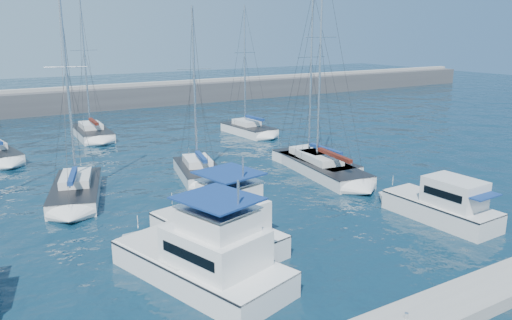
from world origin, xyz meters
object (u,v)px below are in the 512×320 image
motor_yacht_stbd_inner (220,227)px  sailboat_mid_b (76,190)px  motor_yacht_stbd_outer (444,207)px  sailboat_mid_d (323,168)px  sailboat_mid_e (314,163)px  motor_yacht_port_inner (206,259)px  sailboat_mid_c (199,171)px  sailboat_back_c (249,129)px  sailboat_back_b (92,133)px

motor_yacht_stbd_inner → sailboat_mid_b: 13.26m
motor_yacht_stbd_inner → motor_yacht_stbd_outer: (13.16, -3.74, -0.19)m
sailboat_mid_d → sailboat_mid_e: 1.79m
motor_yacht_port_inner → sailboat_mid_e: sailboat_mid_e is taller
motor_yacht_port_inner → motor_yacht_stbd_outer: 15.52m
motor_yacht_port_inner → motor_yacht_stbd_inner: 3.90m
sailboat_mid_c → sailboat_mid_b: bearing=-166.9°
motor_yacht_stbd_outer → sailboat_mid_c: (-8.71, 16.09, -0.42)m
sailboat_mid_d → sailboat_mid_e: size_ratio=1.18×
motor_yacht_stbd_outer → sailboat_mid_b: sailboat_mid_b is taller
sailboat_mid_c → sailboat_back_c: size_ratio=0.94×
motor_yacht_stbd_inner → sailboat_mid_c: 13.13m
sailboat_back_b → sailboat_back_c: sailboat_back_b is taller
motor_yacht_port_inner → motor_yacht_stbd_outer: bearing=-18.7°
motor_yacht_stbd_inner → sailboat_back_b: (1.04, 32.03, -0.61)m
sailboat_mid_b → motor_yacht_stbd_outer: bearing=-25.5°
sailboat_mid_b → sailboat_mid_c: size_ratio=1.06×
motor_yacht_port_inner → sailboat_mid_d: size_ratio=0.55×
sailboat_back_b → motor_yacht_stbd_outer: bearing=-68.8°
motor_yacht_stbd_outer → sailboat_back_b: (-12.13, 35.77, -0.42)m
motor_yacht_port_inner → sailboat_back_b: bearing=68.1°
sailboat_back_c → sailboat_back_b: bearing=150.7°
motor_yacht_stbd_inner → sailboat_mid_e: (13.80, 9.74, -0.62)m
sailboat_mid_e → sailboat_back_b: bearing=120.2°
sailboat_mid_c → sailboat_mid_e: sailboat_mid_e is taller
motor_yacht_stbd_inner → sailboat_mid_b: (-4.79, 12.34, -0.62)m
sailboat_mid_d → sailboat_mid_e: (0.49, 1.72, -0.01)m
sailboat_mid_b → sailboat_back_b: size_ratio=0.96×
sailboat_mid_b → sailboat_mid_d: (18.10, -4.32, 0.02)m
motor_yacht_stbd_outer → sailboat_mid_d: bearing=87.3°
motor_yacht_port_inner → sailboat_mid_b: 15.67m
motor_yacht_port_inner → motor_yacht_stbd_inner: same height
sailboat_mid_c → sailboat_back_b: sailboat_back_b is taller
motor_yacht_stbd_inner → sailboat_mid_b: size_ratio=0.58×
motor_yacht_stbd_outer → sailboat_mid_b: size_ratio=0.50×
motor_yacht_stbd_outer → sailboat_back_c: bearing=81.6°
motor_yacht_port_inner → sailboat_back_c: 33.70m
sailboat_back_c → motor_yacht_port_inner: bearing=-128.1°
sailboat_mid_d → sailboat_back_b: sailboat_mid_d is taller
sailboat_back_c → motor_yacht_stbd_outer: bearing=-100.8°
sailboat_mid_b → sailboat_mid_e: (18.59, -2.60, 0.00)m
sailboat_mid_e → sailboat_back_b: sailboat_back_b is taller
motor_yacht_stbd_inner → sailboat_mid_e: 16.90m
motor_yacht_stbd_outer → sailboat_mid_d: (0.14, 11.77, -0.41)m
sailboat_back_b → motor_yacht_port_inner: bearing=-93.1°
motor_yacht_stbd_outer → sailboat_mid_c: sailboat_mid_c is taller
sailboat_mid_c → sailboat_back_b: size_ratio=0.91×
sailboat_mid_c → sailboat_mid_d: 9.86m
sailboat_mid_b → sailboat_mid_c: 9.24m
motor_yacht_stbd_inner → sailboat_back_b: sailboat_back_b is taller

